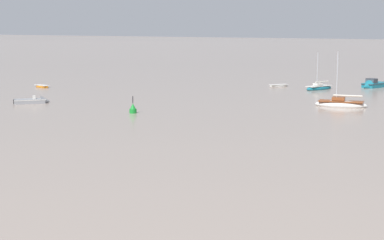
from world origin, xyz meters
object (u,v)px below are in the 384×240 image
Objects in this scene: motorboat_moored_3 at (35,101)px; sailboat_moored_1 at (341,104)px; rowboat_moored_0 at (279,86)px; motorboat_moored_1 at (372,85)px; sailboat_moored_0 at (319,88)px; channel_buoy at (133,109)px; rowboat_moored_1 at (42,86)px.

sailboat_moored_1 is at bearing -22.68° from motorboat_moored_3.
rowboat_moored_0 is 0.44× the size of sailboat_moored_1.
motorboat_moored_1 reaches higher than motorboat_moored_3.
motorboat_moored_1 is 1.02× the size of sailboat_moored_0.
motorboat_moored_1 is 16.08m from rowboat_moored_0.
sailboat_moored_0 is 39.83m from channel_buoy.
channel_buoy is (-5.81, -38.95, 0.31)m from rowboat_moored_0.
motorboat_moored_3 is 1.29× the size of rowboat_moored_1.
rowboat_moored_0 is at bearing -59.48° from sailboat_moored_1.
motorboat_moored_3 is at bearing -19.84° from motorboat_moored_1.
sailboat_moored_1 is at bearing 78.09° from rowboat_moored_0.
sailboat_moored_1 reaches higher than rowboat_moored_0.
motorboat_moored_1 reaches higher than rowboat_moored_1.
motorboat_moored_3 is at bearing 172.92° from channel_buoy.
motorboat_moored_1 is 1.81× the size of rowboat_moored_1.
sailboat_moored_0 is (-7.43, -7.20, -0.08)m from motorboat_moored_1.
rowboat_moored_0 is (-7.57, 1.43, -0.13)m from sailboat_moored_0.
channel_buoy reaches higher than motorboat_moored_3.
sailboat_moored_1 is (8.39, -19.86, 0.05)m from sailboat_moored_0.
motorboat_moored_3 reaches higher than rowboat_moored_0.
rowboat_moored_0 is 41.24m from rowboat_moored_1.
motorboat_moored_3 is at bearing 9.00° from rowboat_moored_0.
sailboat_moored_0 is 46.87m from motorboat_moored_3.
motorboat_moored_3 is (-38.21, -42.56, -0.13)m from motorboat_moored_1.
channel_buoy is at bearing -2.89° from motorboat_moored_1.
rowboat_moored_1 is at bearing -41.94° from motorboat_moored_1.
rowboat_moored_1 is at bearing -20.85° from rowboat_moored_0.
sailboat_moored_1 reaches higher than motorboat_moored_3.
sailboat_moored_1 is at bearing 48.71° from sailboat_moored_0.
motorboat_moored_1 reaches higher than rowboat_moored_0.
sailboat_moored_0 is 7.71m from rowboat_moored_0.
channel_buoy is (-20.82, -44.72, 0.10)m from motorboat_moored_1.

